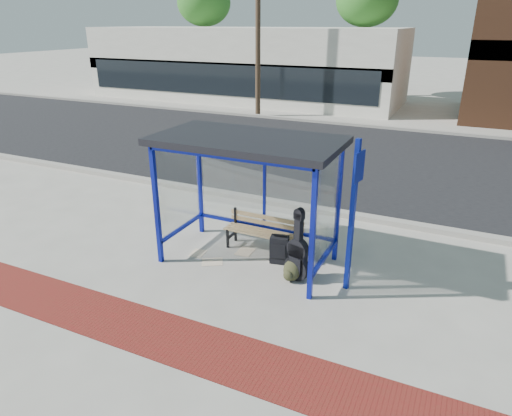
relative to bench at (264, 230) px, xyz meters
The scene contains 19 objects.
ground 0.69m from the bench, 100.20° to the right, with size 120.00×120.00×0.00m, color #B2ADA0.
brick_paver_strip 3.16m from the bench, 91.75° to the right, with size 60.00×1.00×0.01m, color maroon.
curb_near 2.40m from the bench, 92.31° to the left, with size 60.00×0.25×0.12m, color gray.
street_asphalt 7.48m from the bench, 90.73° to the left, with size 60.00×10.00×0.00m, color black.
curb_far 12.57m from the bench, 90.44° to the left, with size 60.00×0.25×0.12m, color gray.
far_sidewalk 14.47m from the bench, 90.38° to the left, with size 60.00×4.00×0.01m, color #B2ADA0.
bus_shelter 1.71m from the bench, 101.73° to the right, with size 3.30×1.80×2.42m.
storefront_white 19.74m from the bench, 117.53° to the left, with size 18.00×6.04×4.00m.
tree_left 26.17m from the bench, 123.29° to the left, with size 3.60×3.60×7.03m.
tree_mid 22.26m from the bench, 98.21° to the left, with size 3.60×3.60×7.03m.
utility_pole_west 14.71m from the bench, 115.35° to the left, with size 1.60×0.24×8.00m.
bench is the anchor object (origin of this frame).
guitar_bag 1.28m from the bench, 38.52° to the right, with size 0.49×0.26×1.29m.
suitcase 0.62m from the bench, 37.10° to the right, with size 0.37×0.28×0.59m.
backpack 1.30m from the bench, 43.47° to the right, with size 0.37×0.35×0.39m.
sign_post 2.28m from the bench, 20.70° to the right, with size 0.14×0.33×2.64m.
newspaper_a 1.40m from the bench, 147.68° to the right, with size 0.35×0.27×0.01m, color white.
newspaper_b 1.21m from the bench, 127.55° to the right, with size 0.40×0.31×0.01m, color white.
newspaper_c 0.58m from the bench, 140.38° to the right, with size 0.39×0.31×0.01m, color white.
Camera 1 is at (3.44, -7.00, 4.28)m, focal length 32.00 mm.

